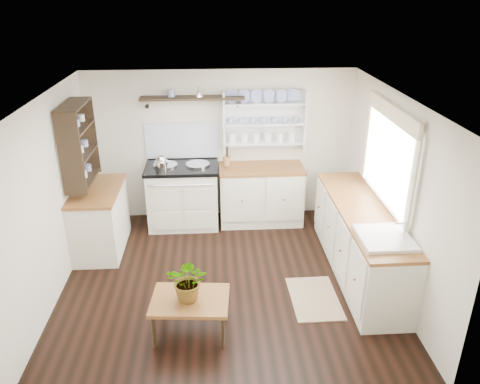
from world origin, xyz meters
TOP-DOWN VIEW (x-y plane):
  - floor at (0.00, 0.00)m, footprint 4.00×3.80m
  - wall_back at (0.00, 1.90)m, footprint 4.00×0.02m
  - wall_right at (2.00, 0.00)m, footprint 0.02×3.80m
  - wall_left at (-2.00, 0.00)m, footprint 0.02×3.80m
  - ceiling at (0.00, 0.00)m, footprint 4.00×3.80m
  - window at (1.95, 0.15)m, footprint 0.08×1.55m
  - aga_cooker at (-0.59, 1.57)m, footprint 1.07×0.74m
  - back_cabinets at (0.60, 1.60)m, footprint 1.27×0.63m
  - right_cabinets at (1.70, 0.10)m, footprint 0.62×2.43m
  - belfast_sink at (1.70, -0.65)m, footprint 0.55×0.60m
  - left_cabinets at (-1.70, 0.90)m, footprint 0.62×1.13m
  - plate_rack at (0.65, 1.86)m, footprint 1.20×0.22m
  - high_shelf at (-0.40, 1.78)m, footprint 1.50×0.29m
  - left_shelving at (-1.84, 0.90)m, footprint 0.28×0.80m
  - kettle at (-0.87, 1.45)m, footprint 0.19×0.19m
  - utensil_crock at (0.08, 1.68)m, footprint 0.11×0.11m
  - center_table at (-0.40, -0.94)m, footprint 0.84×0.63m
  - potted_plant at (-0.40, -0.94)m, footprint 0.49×0.45m
  - floor_rug at (1.03, -0.45)m, footprint 0.56×0.86m

SIDE VIEW (x-z plane):
  - floor at x=0.00m, z-range -0.01..0.01m
  - floor_rug at x=1.03m, z-range 0.00..0.02m
  - center_table at x=-0.40m, z-range 0.17..0.60m
  - right_cabinets at x=1.70m, z-range 0.01..0.91m
  - left_cabinets at x=-1.70m, z-range 0.01..0.91m
  - back_cabinets at x=0.60m, z-range 0.01..0.91m
  - aga_cooker at x=-0.59m, z-range -0.01..0.98m
  - potted_plant at x=-0.40m, z-range 0.43..0.90m
  - belfast_sink at x=1.70m, z-range 0.58..1.03m
  - utensil_crock at x=0.08m, z-range 0.91..1.04m
  - kettle at x=-0.87m, z-range 0.93..1.17m
  - wall_back at x=0.00m, z-range 0.00..2.30m
  - wall_right at x=2.00m, z-range 0.00..2.30m
  - wall_left at x=-2.00m, z-range 0.00..2.30m
  - left_shelving at x=-1.84m, z-range 1.02..2.08m
  - plate_rack at x=0.65m, z-range 1.11..2.01m
  - window at x=1.95m, z-range 0.95..2.17m
  - high_shelf at x=-0.40m, z-range 1.83..1.99m
  - ceiling at x=0.00m, z-range 2.29..2.30m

